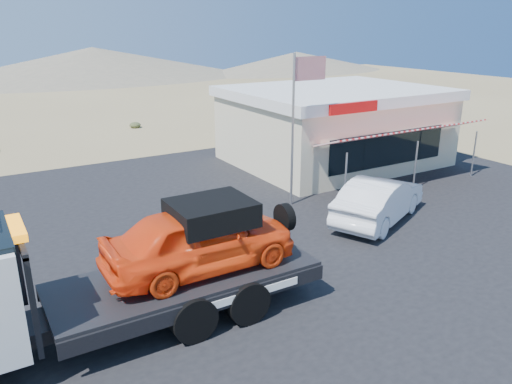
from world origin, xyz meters
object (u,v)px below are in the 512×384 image
jerky_store (334,125)px  flagpole (298,113)px  tow_truck (113,269)px  white_sedan (379,199)px

jerky_store → flagpole: bearing=-141.2°
jerky_store → flagpole: size_ratio=1.73×
flagpole → jerky_store: bearing=38.8°
tow_truck → white_sedan: size_ratio=1.89×
white_sedan → jerky_store: size_ratio=0.48×
tow_truck → white_sedan: bearing=11.5°
tow_truck → white_sedan: tow_truck is taller
white_sedan → tow_truck: bearing=77.2°
tow_truck → flagpole: size_ratio=1.58×
jerky_store → tow_truck: bearing=-146.0°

